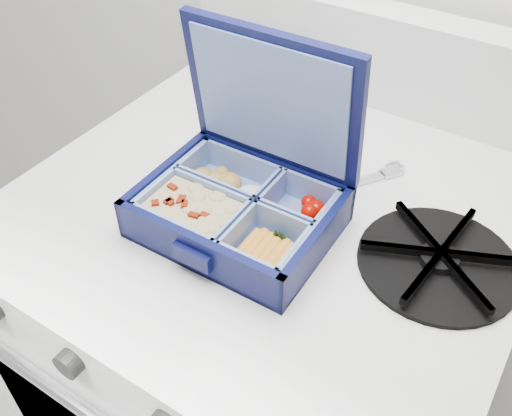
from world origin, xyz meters
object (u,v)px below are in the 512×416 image
Objects in this scene: stove at (274,385)px; burner_grate at (439,257)px; fork at (337,189)px; bento_box at (238,211)px.

burner_grate reaches higher than stove.
fork is (0.05, 0.04, 0.44)m from stove.
bento_box is 1.23× the size of burner_grate.
fork is (0.06, 0.12, -0.02)m from bento_box.
fork reaches higher than stove.
stove is at bearing -111.33° from fork.
burner_grate is at bearing 13.24° from fork.
bento_box is 1.25× the size of fork.
stove is 0.44m from fork.
bento_box is (-0.01, -0.08, 0.46)m from stove.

